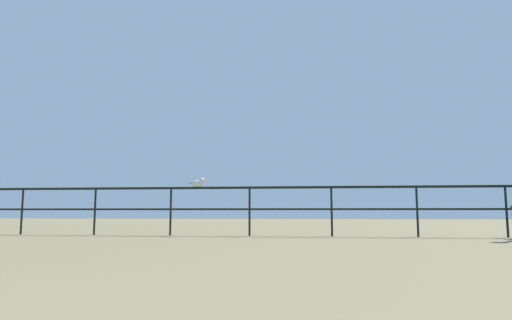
% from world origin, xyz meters
% --- Properties ---
extents(pier_railing, '(18.80, 0.05, 1.03)m').
position_xyz_m(pier_railing, '(0.00, 9.99, 0.75)').
color(pier_railing, black).
rests_on(pier_railing, ground_plane).
extents(seagull_on_rail, '(0.40, 0.23, 0.19)m').
position_xyz_m(seagull_on_rail, '(-0.26, 9.98, 1.12)').
color(seagull_on_rail, silver).
rests_on(seagull_on_rail, pier_railing).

